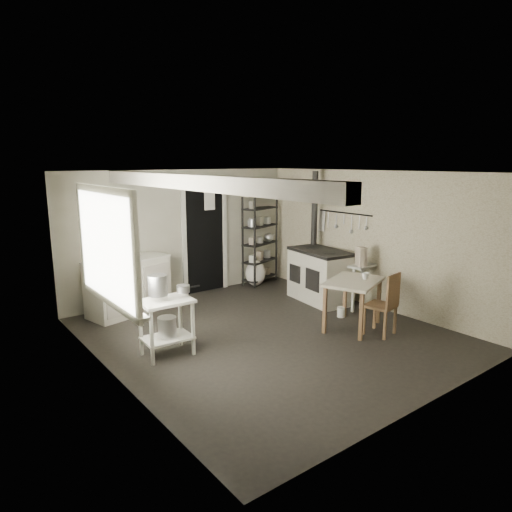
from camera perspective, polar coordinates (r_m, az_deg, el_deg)
floor at (r=6.69m, az=1.58°, el=-9.69°), size 5.00×5.00×0.00m
ceiling at (r=6.22m, az=1.71°, el=10.43°), size 5.00×5.00×0.00m
wall_back at (r=8.41m, az=-9.15°, el=2.76°), size 4.50×0.02×2.30m
wall_front at (r=4.74m, az=21.10°, el=-4.90°), size 4.50×0.02×2.30m
wall_left at (r=5.27m, az=-17.75°, el=-3.03°), size 0.02×5.00×2.30m
wall_right at (r=7.94m, az=14.36°, el=2.01°), size 0.02×5.00×2.30m
window at (r=5.39m, az=-18.41°, el=1.06°), size 0.12×1.76×1.28m
doorway at (r=8.63m, az=-6.40°, el=2.06°), size 0.96×0.10×2.08m
ceiling_beam at (r=5.55m, az=-8.09°, el=9.12°), size 0.18×5.00×0.18m
wallpaper_panel at (r=7.94m, az=14.32°, el=2.01°), size 0.01×5.00×2.30m
utensil_rail at (r=8.22m, az=10.96°, el=5.31°), size 0.06×1.20×0.44m
prep_table at (r=5.97m, az=-11.09°, el=-8.49°), size 0.67×0.49×0.74m
stockpot at (r=5.78m, az=-12.18°, el=-3.59°), size 0.25×0.25×0.26m
saucepan at (r=5.91m, az=-9.10°, el=-4.06°), size 0.22×0.22×0.09m
bucket at (r=5.96m, az=-11.04°, el=-8.69°), size 0.30×0.30×0.26m
base_cabinets at (r=7.74m, az=-15.65°, el=-3.55°), size 1.48×0.89×0.91m
mixing_bowl at (r=7.57m, az=-15.04°, el=0.01°), size 0.30×0.30×0.07m
counter_cup at (r=7.44m, az=-18.34°, el=-0.29°), size 0.12×0.12×0.09m
shelf_rack at (r=9.17m, az=0.50°, el=2.38°), size 0.90×0.58×1.77m
shelf_jar at (r=8.94m, az=-0.76°, el=4.81°), size 0.11×0.11×0.18m
storage_box_a at (r=8.88m, az=-0.45°, el=8.96°), size 0.33×0.30×0.20m
storage_box_b at (r=9.13m, az=1.54°, el=8.91°), size 0.37×0.35×0.20m
stove at (r=8.16m, az=8.00°, el=-2.58°), size 0.80×1.24×0.92m
stovepipe at (r=8.44m, az=7.33°, el=5.86°), size 0.15×0.15×1.47m
side_ledge at (r=7.83m, az=13.03°, el=-3.45°), size 0.53×0.32×0.76m
oats_box at (r=7.65m, az=13.03°, el=0.65°), size 0.20×0.24×0.31m
work_table at (r=6.94m, az=11.99°, el=-5.80°), size 1.14×0.98×0.73m
table_cup at (r=6.93m, az=13.52°, el=-2.22°), size 0.13×0.13×0.10m
chair at (r=6.76m, az=15.31°, el=-5.52°), size 0.45×0.46×0.92m
flour_sack at (r=9.11m, az=-0.06°, el=-2.24°), size 0.49×0.44×0.51m
floor_crock at (r=7.47m, az=10.59°, el=-6.94°), size 0.15×0.15×0.16m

